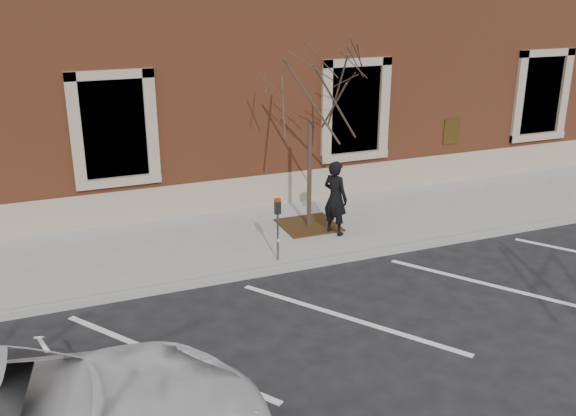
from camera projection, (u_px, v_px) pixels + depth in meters
name	position (u px, v px, depth m)	size (l,w,h in m)	color
ground	(299.00, 268.00, 13.01)	(120.00, 120.00, 0.00)	#28282B
sidewalk_near	(269.00, 235.00, 14.52)	(40.00, 3.50, 0.15)	#BCB9B0
curb_near	(300.00, 266.00, 12.94)	(40.00, 0.12, 0.15)	#9E9E99
parking_stripes	(348.00, 318.00, 11.08)	(28.00, 4.40, 0.01)	silver
building_civic	(196.00, 36.00, 18.45)	(40.00, 8.62, 8.00)	brown
man	(335.00, 198.00, 14.12)	(0.61, 0.40, 1.68)	black
parking_meter	(278.00, 218.00, 12.72)	(0.12, 0.09, 1.32)	#595B60
tree_grate	(309.00, 225.00, 14.84)	(1.27, 1.27, 0.03)	#473016
sapling	(310.00, 89.00, 13.79)	(2.71, 2.71, 4.51)	#433128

